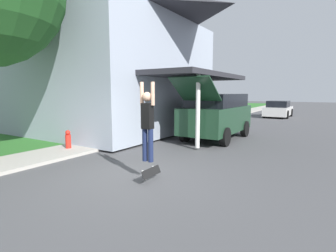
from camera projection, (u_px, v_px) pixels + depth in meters
name	position (u px, v px, depth m)	size (l,w,h in m)	color
ground_plane	(127.00, 175.00, 6.82)	(120.00, 120.00, 0.00)	#49494C
lawn	(92.00, 127.00, 16.07)	(10.00, 80.00, 0.08)	#2D6B28
sidewalk	(150.00, 132.00, 13.75)	(1.80, 80.00, 0.10)	#ADA89E
house	(97.00, 57.00, 15.05)	(13.43, 9.57, 7.92)	#99A3B2
suv_parked	(217.00, 114.00, 11.96)	(2.06, 5.13, 2.71)	#193823
car_down_street	(278.00, 109.00, 22.71)	(1.99, 4.10, 1.41)	silver
skateboarder	(148.00, 121.00, 6.25)	(0.41, 0.22, 1.91)	#192347
skateboard	(151.00, 172.00, 6.32)	(0.23, 0.81, 0.27)	black
fire_hydrant	(68.00, 139.00, 9.60)	(0.20, 0.20, 0.67)	red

